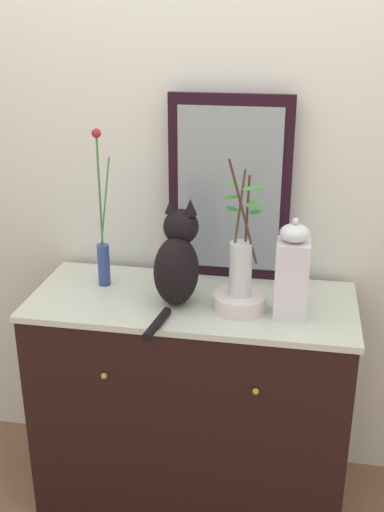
# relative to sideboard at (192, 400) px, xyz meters

# --- Properties ---
(ground_plane) EXTENTS (6.00, 6.00, 0.00)m
(ground_plane) POSITION_rel_sideboard_xyz_m (0.00, 0.00, -0.47)
(ground_plane) COLOR #865C44
(wall_back) EXTENTS (4.40, 0.08, 2.60)m
(wall_back) POSITION_rel_sideboard_xyz_m (0.00, 0.35, 0.83)
(wall_back) COLOR silver
(wall_back) RESTS_ON ground_plane
(sideboard) EXTENTS (1.27, 0.56, 0.94)m
(sideboard) POSITION_rel_sideboard_xyz_m (0.00, 0.00, 0.00)
(sideboard) COLOR black
(sideboard) RESTS_ON ground_plane
(mirror_leaning) EXTENTS (0.49, 0.03, 0.75)m
(mirror_leaning) POSITION_rel_sideboard_xyz_m (0.11, 0.25, 0.85)
(mirror_leaning) COLOR black
(mirror_leaning) RESTS_ON sideboard
(cat_sitting) EXTENTS (0.19, 0.44, 0.40)m
(cat_sitting) POSITION_rel_sideboard_xyz_m (-0.05, -0.04, 0.64)
(cat_sitting) COLOR black
(cat_sitting) RESTS_ON sideboard
(vase_slim_green) EXTENTS (0.07, 0.05, 0.64)m
(vase_slim_green) POSITION_rel_sideboard_xyz_m (-0.38, 0.07, 0.63)
(vase_slim_green) COLOR #314287
(vase_slim_green) RESTS_ON sideboard
(bowl_porcelain) EXTENTS (0.20, 0.20, 0.06)m
(bowl_porcelain) POSITION_rel_sideboard_xyz_m (0.19, -0.05, 0.50)
(bowl_porcelain) COLOR silver
(bowl_porcelain) RESTS_ON sideboard
(vase_glass_clear) EXTENTS (0.16, 0.22, 0.52)m
(vase_glass_clear) POSITION_rel_sideboard_xyz_m (0.19, -0.05, 0.67)
(vase_glass_clear) COLOR silver
(vase_glass_clear) RESTS_ON bowl_porcelain
(jar_lidded_porcelain) EXTENTS (0.12, 0.12, 0.38)m
(jar_lidded_porcelain) POSITION_rel_sideboard_xyz_m (0.38, -0.07, 0.64)
(jar_lidded_porcelain) COLOR white
(jar_lidded_porcelain) RESTS_ON sideboard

